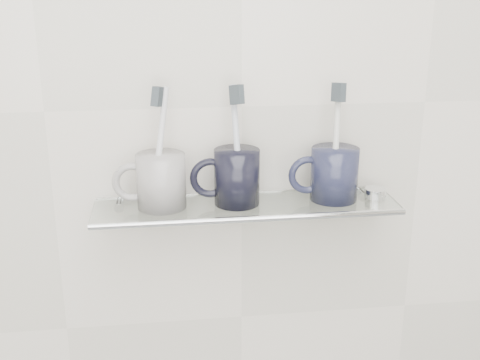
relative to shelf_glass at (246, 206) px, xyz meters
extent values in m
plane|color=beige|center=(0.00, 0.06, 0.15)|extent=(2.50, 0.00, 2.50)
cube|color=silver|center=(0.00, 0.00, 0.00)|extent=(0.50, 0.12, 0.01)
cylinder|color=silver|center=(0.00, -0.06, 0.00)|extent=(0.50, 0.01, 0.01)
cylinder|color=silver|center=(-0.21, 0.05, -0.01)|extent=(0.02, 0.03, 0.02)
cylinder|color=silver|center=(0.21, 0.05, -0.01)|extent=(0.02, 0.03, 0.02)
cylinder|color=silver|center=(-0.14, 0.00, 0.05)|extent=(0.09, 0.09, 0.09)
torus|color=silver|center=(-0.18, 0.00, 0.05)|extent=(0.07, 0.01, 0.07)
cylinder|color=silver|center=(-0.14, 0.00, 0.10)|extent=(0.04, 0.03, 0.19)
cube|color=#2E363B|center=(-0.14, 0.00, 0.19)|extent=(0.02, 0.03, 0.03)
cylinder|color=black|center=(-0.02, 0.00, 0.05)|extent=(0.07, 0.07, 0.09)
torus|color=black|center=(-0.06, 0.00, 0.05)|extent=(0.07, 0.01, 0.07)
cylinder|color=silver|center=(-0.02, 0.00, 0.10)|extent=(0.02, 0.06, 0.19)
cube|color=#2E363B|center=(-0.02, 0.00, 0.19)|extent=(0.02, 0.03, 0.04)
cylinder|color=black|center=(0.15, 0.00, 0.05)|extent=(0.10, 0.10, 0.09)
torus|color=black|center=(0.10, 0.00, 0.05)|extent=(0.07, 0.01, 0.07)
cylinder|color=silver|center=(0.15, 0.00, 0.10)|extent=(0.02, 0.04, 0.19)
cube|color=#2E363B|center=(0.15, 0.00, 0.19)|extent=(0.02, 0.03, 0.03)
cylinder|color=silver|center=(0.22, 0.00, 0.01)|extent=(0.04, 0.04, 0.02)
camera|label=1|loc=(-0.13, -0.92, 0.36)|focal=45.00mm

